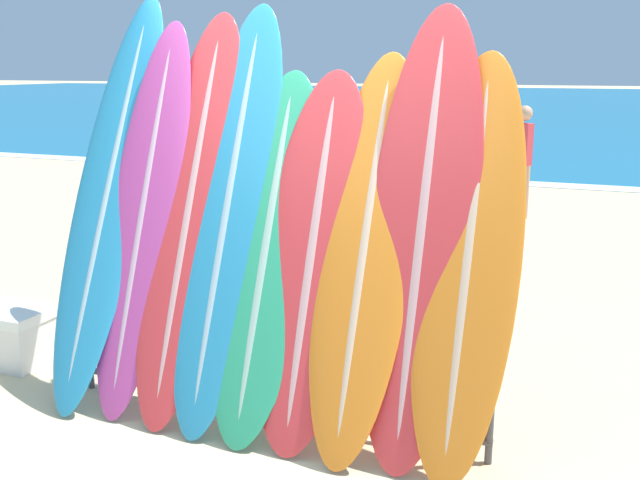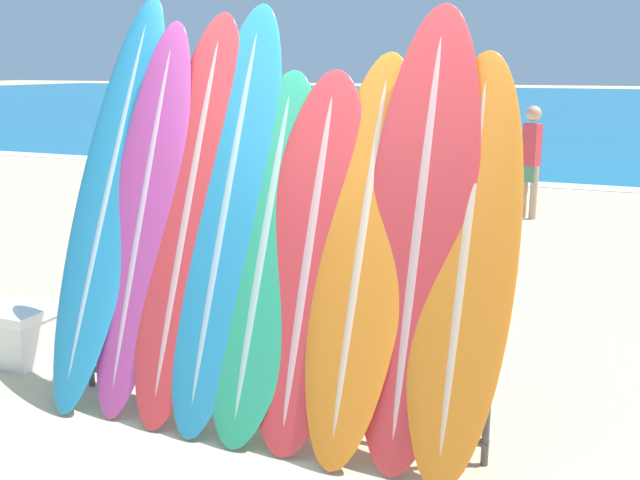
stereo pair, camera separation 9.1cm
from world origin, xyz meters
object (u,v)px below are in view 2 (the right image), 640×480
Objects in this scene: surfboard_slot_1 at (144,214)px; cooler_box at (14,333)px; surfboard_rack at (265,343)px; person_near_water at (198,163)px; surfboard_slot_8 at (464,264)px; person_mid_beach at (531,158)px; surfboard_slot_5 at (309,258)px; surfboard_slot_0 at (110,196)px; surfboard_slot_3 at (227,212)px; surfboard_slot_6 at (362,253)px; surfboard_slot_2 at (189,213)px; surfboard_slot_7 at (418,234)px; surfboard_slot_4 at (264,253)px.

surfboard_slot_1 is 4.23× the size of cooler_box.
person_near_water is (-2.68, 3.62, 0.47)m from surfboard_rack.
surfboard_slot_8 is 1.40× the size of person_mid_beach.
surfboard_slot_8 is at bearing 1.21° from surfboard_slot_5.
person_near_water is 1.16× the size of person_mid_beach.
surfboard_slot_0 is 1.03× the size of surfboard_slot_3.
surfboard_slot_6 reaches higher than surfboard_slot_8.
surfboard_slot_6 is (1.10, -0.06, -0.12)m from surfboard_slot_2.
surfboard_slot_7 is 3.07m from cooler_box.
surfboard_slot_7 is (1.14, -0.03, -0.02)m from surfboard_slot_3.
surfboard_slot_5 is (1.39, -0.11, -0.23)m from surfboard_slot_0.
surfboard_slot_1 reaches higher than surfboard_slot_5.
surfboard_slot_1 is 1.70m from surfboard_slot_7.
person_near_water is at bearing 100.24° from cooler_box.
surfboard_slot_7 is at bearing 0.03° from surfboard_slot_1.
surfboard_slot_1 is at bearing -74.67° from person_mid_beach.
person_near_water is at bearing 114.02° from surfboard_slot_0.
surfboard_rack is 1.25m from surfboard_slot_8.
surfboard_slot_3 is at bearing 175.56° from surfboard_slot_6.
surfboard_rack is 1.28× the size of surfboard_slot_4.
surfboard_slot_0 is at bearing -1.14° from cooler_box.
surfboard_rack is 1.70× the size of person_mid_beach.
cooler_box is (-2.62, 0.11, -0.86)m from surfboard_slot_6.
surfboard_rack is 0.52m from surfboard_slot_4.
surfboard_slot_7 reaches higher than surfboard_slot_2.
surfboard_slot_1 is 1.09× the size of surfboard_slot_8.
surfboard_slot_6 is 0.32m from surfboard_slot_7.
surfboard_slot_5 is 0.95× the size of surfboard_slot_8.
surfboard_slot_0 is 3.83m from person_near_water.
surfboard_slot_0 reaches higher than cooler_box.
surfboard_slot_7 is 1.12× the size of surfboard_slot_8.
person_mid_beach is at bearing 78.02° from surfboard_slot_1.
surfboard_slot_0 is 2.24m from surfboard_slot_8.
surfboard_slot_7 is at bearing -1.36° from surfboard_slot_3.
surfboard_slot_1 is 1.09× the size of surfboard_slot_6.
surfboard_slot_7 is at bearing 7.59° from surfboard_slot_6.
surfboard_slot_2 is at bearing 172.61° from surfboard_slot_4.
surfboard_rack is 1.04× the size of surfboard_slot_0.
surfboard_rack is at bearing 171.31° from person_near_water.
surfboard_slot_6 reaches higher than person_near_water.
surfboard_slot_4 is 0.95× the size of surfboard_slot_8.
cooler_box is (-2.04, 0.12, -0.81)m from surfboard_slot_4.
cooler_box is (-2.91, 0.07, -0.98)m from surfboard_slot_7.
surfboard_slot_5 is at bearing -2.78° from surfboard_slot_1.
surfboard_rack is 1.28× the size of surfboard_slot_5.
surfboard_slot_2 reaches higher than person_near_water.
person_mid_beach is at bearing 92.53° from surfboard_slot_7.
surfboard_slot_0 is 1.17× the size of surfboard_slot_6.
surfboard_slot_1 is at bearing 178.45° from surfboard_slot_6.
surfboard_slot_4 is at bearing -3.37° from cooler_box.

